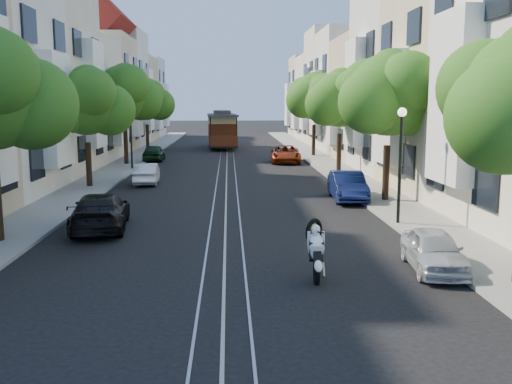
{
  "coord_description": "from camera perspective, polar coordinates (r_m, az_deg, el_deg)",
  "views": [
    {
      "loc": [
        0.14,
        -16.11,
        4.46
      ],
      "look_at": [
        1.02,
        2.14,
        1.59
      ],
      "focal_mm": 40.0,
      "sensor_mm": 36.0,
      "label": 1
    }
  ],
  "objects": [
    {
      "name": "lamp_east",
      "position": [
        21.09,
        14.28,
        4.27
      ],
      "size": [
        0.32,
        0.32,
        4.16
      ],
      "color": "black",
      "rests_on": "ground"
    },
    {
      "name": "sidewalk_east",
      "position": [
        44.9,
        6.38,
        3.26
      ],
      "size": [
        2.5,
        80.0,
        0.12
      ],
      "primitive_type": "cube",
      "color": "gray",
      "rests_on": "ground"
    },
    {
      "name": "lamp_west",
      "position": [
        38.68,
        -12.41,
        6.34
      ],
      "size": [
        0.32,
        0.32,
        4.16
      ],
      "color": "black",
      "rests_on": "ground"
    },
    {
      "name": "tree_e_c",
      "position": [
        36.78,
        8.52,
        9.06
      ],
      "size": [
        4.84,
        3.99,
        6.52
      ],
      "color": "black",
      "rests_on": "ground"
    },
    {
      "name": "lane_line",
      "position": [
        44.34,
        -2.92,
        3.16
      ],
      "size": [
        0.08,
        80.0,
        0.01
      ],
      "primitive_type": "cube",
      "color": "tan",
      "rests_on": "ground"
    },
    {
      "name": "parked_car_e_mid",
      "position": [
        26.55,
        9.15,
        0.59
      ],
      "size": [
        1.58,
        4.06,
        1.32
      ],
      "primitive_type": "imported",
      "rotation": [
        0.0,
        0.0,
        -0.05
      ],
      "color": "#0C1540",
      "rests_on": "ground"
    },
    {
      "name": "sidewalk_west",
      "position": [
        44.94,
        -12.22,
        3.12
      ],
      "size": [
        2.5,
        80.0,
        0.12
      ],
      "primitive_type": "cube",
      "color": "gray",
      "rests_on": "ground"
    },
    {
      "name": "rail_slot",
      "position": [
        44.33,
        -2.92,
        3.17
      ],
      "size": [
        0.06,
        80.0,
        0.02
      ],
      "primitive_type": "cube",
      "color": "gray",
      "rests_on": "ground"
    },
    {
      "name": "parked_car_w_mid",
      "position": [
        32.06,
        -10.88,
        1.83
      ],
      "size": [
        1.43,
        3.59,
        1.16
      ],
      "primitive_type": "imported",
      "rotation": [
        0.0,
        0.0,
        3.2
      ],
      "color": "silver",
      "rests_on": "ground"
    },
    {
      "name": "cable_car",
      "position": [
        56.48,
        -3.42,
        6.43
      ],
      "size": [
        3.17,
        8.9,
        3.37
      ],
      "rotation": [
        0.0,
        0.0,
        0.05
      ],
      "color": "black",
      "rests_on": "ground"
    },
    {
      "name": "sportbike_rider",
      "position": [
        14.61,
        6.0,
        -5.6
      ],
      "size": [
        0.56,
        1.7,
        1.51
      ],
      "rotation": [
        0.0,
        0.0,
        -0.07
      ],
      "color": "black",
      "rests_on": "ground"
    },
    {
      "name": "tree_e_d",
      "position": [
        47.62,
        5.93,
        9.38
      ],
      "size": [
        5.01,
        4.16,
        6.85
      ],
      "color": "black",
      "rests_on": "ground"
    },
    {
      "name": "tree_w_c",
      "position": [
        41.73,
        -12.98,
        9.55
      ],
      "size": [
        5.13,
        4.28,
        7.09
      ],
      "color": "black",
      "rests_on": "ground"
    },
    {
      "name": "parked_car_w_far",
      "position": [
        44.54,
        -10.17,
        3.87
      ],
      "size": [
        1.53,
        3.73,
        1.27
      ],
      "primitive_type": "imported",
      "rotation": [
        0.0,
        0.0,
        3.15
      ],
      "color": "black",
      "rests_on": "ground"
    },
    {
      "name": "rail_left",
      "position": [
        44.34,
        -3.64,
        3.16
      ],
      "size": [
        0.06,
        80.0,
        0.02
      ],
      "primitive_type": "cube",
      "color": "gray",
      "rests_on": "ground"
    },
    {
      "name": "ground",
      "position": [
        44.34,
        -2.92,
        3.16
      ],
      "size": [
        200.0,
        200.0,
        0.0
      ],
      "primitive_type": "plane",
      "color": "black",
      "rests_on": "ground"
    },
    {
      "name": "townhouses_west",
      "position": [
        45.64,
        -18.26,
        9.28
      ],
      "size": [
        7.75,
        72.0,
        11.76
      ],
      "color": "silver",
      "rests_on": "ground"
    },
    {
      "name": "parked_car_e_far",
      "position": [
        42.78,
        2.98,
        3.81
      ],
      "size": [
        2.45,
        4.77,
        1.29
      ],
      "primitive_type": "imported",
      "rotation": [
        0.0,
        0.0,
        -0.07
      ],
      "color": "maroon",
      "rests_on": "ground"
    },
    {
      "name": "tree_e_b",
      "position": [
        26.08,
        13.27,
        9.31
      ],
      "size": [
        4.93,
        4.08,
        6.68
      ],
      "color": "black",
      "rests_on": "ground"
    },
    {
      "name": "tree_w_b",
      "position": [
        30.95,
        -16.54,
        8.46
      ],
      "size": [
        4.72,
        3.87,
        6.27
      ],
      "color": "black",
      "rests_on": "ground"
    },
    {
      "name": "parked_car_w_near",
      "position": [
        20.85,
        -15.29,
        -1.9
      ],
      "size": [
        2.31,
        4.68,
        1.31
      ],
      "primitive_type": "imported",
      "rotation": [
        0.0,
        0.0,
        3.25
      ],
      "color": "black",
      "rests_on": "ground"
    },
    {
      "name": "tree_w_d",
      "position": [
        52.59,
        -10.84,
        8.94
      ],
      "size": [
        4.84,
        3.99,
        6.52
      ],
      "color": "black",
      "rests_on": "ground"
    },
    {
      "name": "parked_car_e_near",
      "position": [
        16.03,
        17.34,
        -5.58
      ],
      "size": [
        1.6,
        3.35,
        1.11
      ],
      "primitive_type": "imported",
      "rotation": [
        0.0,
        0.0,
        -0.09
      ],
      "color": "#B1B6BD",
      "rests_on": "ground"
    },
    {
      "name": "townhouses_east",
      "position": [
        45.57,
        12.34,
        9.65
      ],
      "size": [
        7.75,
        72.0,
        12.0
      ],
      "color": "beige",
      "rests_on": "ground"
    },
    {
      "name": "rail_right",
      "position": [
        44.34,
        -2.21,
        3.17
      ],
      "size": [
        0.06,
        80.0,
        0.02
      ],
      "primitive_type": "cube",
      "color": "gray",
      "rests_on": "ground"
    }
  ]
}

